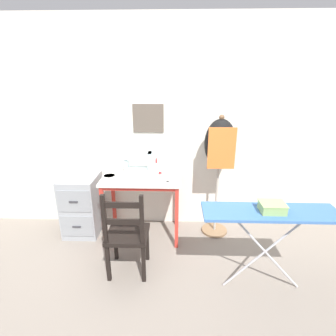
% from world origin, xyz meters
% --- Properties ---
extents(ground_plane, '(14.00, 14.00, 0.00)m').
position_xyz_m(ground_plane, '(0.00, 0.00, 0.00)').
color(ground_plane, gray).
extents(wall_back, '(10.00, 0.07, 2.55)m').
position_xyz_m(wall_back, '(0.00, 0.63, 1.28)').
color(wall_back, silver).
rests_on(wall_back, ground_plane).
extents(sewing_table, '(0.91, 0.57, 0.78)m').
position_xyz_m(sewing_table, '(0.00, 0.27, 0.67)').
color(sewing_table, silver).
rests_on(sewing_table, ground_plane).
extents(sewing_machine, '(0.38, 0.18, 0.30)m').
position_xyz_m(sewing_machine, '(0.01, 0.34, 0.91)').
color(sewing_machine, silver).
rests_on(sewing_machine, sewing_table).
extents(fabric_bowl, '(0.16, 0.16, 0.06)m').
position_xyz_m(fabric_bowl, '(-0.34, 0.16, 0.81)').
color(fabric_bowl, silver).
rests_on(fabric_bowl, sewing_table).
extents(scissors, '(0.13, 0.11, 0.01)m').
position_xyz_m(scissors, '(0.34, 0.16, 0.78)').
color(scissors, silver).
rests_on(scissors, sewing_table).
extents(thread_spool_near_machine, '(0.04, 0.04, 0.04)m').
position_xyz_m(thread_spool_near_machine, '(0.21, 0.37, 0.80)').
color(thread_spool_near_machine, red).
rests_on(thread_spool_near_machine, sewing_table).
extents(wooden_chair, '(0.40, 0.38, 0.92)m').
position_xyz_m(wooden_chair, '(-0.07, -0.38, 0.43)').
color(wooden_chair, black).
rests_on(wooden_chair, ground_plane).
extents(filing_cabinet, '(0.42, 0.51, 0.74)m').
position_xyz_m(filing_cabinet, '(-0.76, 0.35, 0.37)').
color(filing_cabinet, '#93999E').
rests_on(filing_cabinet, ground_plane).
extents(dress_form, '(0.36, 0.32, 1.49)m').
position_xyz_m(dress_form, '(0.90, 0.38, 1.09)').
color(dress_form, '#846647').
rests_on(dress_form, ground_plane).
extents(ironing_board, '(1.16, 0.33, 0.81)m').
position_xyz_m(ironing_board, '(1.21, -0.54, 0.76)').
color(ironing_board, '#3D6BAD').
rests_on(ironing_board, ground_plane).
extents(storage_box, '(0.21, 0.17, 0.08)m').
position_xyz_m(storage_box, '(1.21, -0.55, 0.84)').
color(storage_box, '#8EB266').
rests_on(storage_box, ironing_board).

